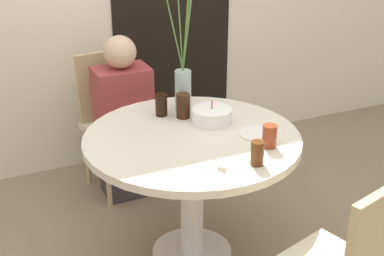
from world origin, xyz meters
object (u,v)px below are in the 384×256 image
object	(u,v)px
drink_glass_0	(183,106)
drink_glass_2	(161,105)
drink_glass_3	(269,136)
drink_glass_1	(257,153)
person_guest	(124,123)
side_plate	(258,134)
birthday_cake	(212,116)
flower_vase	(183,64)
chair_far_back	(113,114)

from	to	relation	value
drink_glass_0	drink_glass_2	size ratio (longest dim) A/B	1.10
drink_glass_3	drink_glass_2	bearing A→B (deg)	119.31
drink_glass_1	person_guest	bearing A→B (deg)	101.71
side_plate	drink_glass_0	size ratio (longest dim) A/B	1.43
birthday_cake	drink_glass_1	xyz separation A→B (m)	(-0.03, -0.51, 0.02)
flower_vase	drink_glass_3	xyz separation A→B (m)	(0.18, -0.62, -0.20)
birthday_cake	drink_glass_1	world-z (taller)	birthday_cake
drink_glass_1	drink_glass_3	xyz separation A→B (m)	(0.15, 0.13, -0.00)
chair_far_back	flower_vase	size ratio (longest dim) A/B	1.21
person_guest	drink_glass_2	bearing A→B (deg)	-81.93
birthday_cake	flower_vase	xyz separation A→B (m)	(-0.06, 0.24, 0.22)
birthday_cake	chair_far_back	bearing A→B (deg)	109.26
drink_glass_1	side_plate	bearing A→B (deg)	57.69
side_plate	drink_glass_2	distance (m)	0.56
chair_far_back	drink_glass_0	size ratio (longest dim) A/B	6.79
birthday_cake	drink_glass_3	size ratio (longest dim) A/B	1.88
person_guest	birthday_cake	bearing A→B (deg)	-68.35
drink_glass_0	drink_glass_1	world-z (taller)	drink_glass_0
chair_far_back	flower_vase	distance (m)	0.81
birthday_cake	drink_glass_2	xyz separation A→B (m)	(-0.21, 0.20, 0.02)
side_plate	chair_far_back	bearing A→B (deg)	112.16
drink_glass_2	drink_glass_3	xyz separation A→B (m)	(0.32, -0.58, -0.00)
birthday_cake	side_plate	world-z (taller)	birthday_cake
birthday_cake	side_plate	bearing A→B (deg)	-58.41
flower_vase	drink_glass_0	size ratio (longest dim) A/B	5.63
chair_far_back	drink_glass_2	xyz separation A→B (m)	(0.09, -0.65, 0.28)
drink_glass_1	drink_glass_2	xyz separation A→B (m)	(-0.18, 0.71, 0.00)
side_plate	person_guest	xyz separation A→B (m)	(-0.42, 0.93, -0.24)
drink_glass_3	chair_far_back	bearing A→B (deg)	108.76
person_guest	drink_glass_1	bearing A→B (deg)	-78.29
birthday_cake	drink_glass_1	distance (m)	0.51
flower_vase	drink_glass_3	world-z (taller)	flower_vase
side_plate	drink_glass_1	xyz separation A→B (m)	(-0.17, -0.27, 0.05)
side_plate	drink_glass_3	bearing A→B (deg)	-100.40
drink_glass_0	drink_glass_1	bearing A→B (deg)	-82.58
chair_far_back	birthday_cake	distance (m)	0.94
person_guest	drink_glass_3	bearing A→B (deg)	-69.76
drink_glass_2	drink_glass_3	size ratio (longest dim) A/B	1.08
chair_far_back	drink_glass_3	xyz separation A→B (m)	(0.42, -1.23, 0.28)
side_plate	drink_glass_3	xyz separation A→B (m)	(-0.03, -0.14, 0.05)
birthday_cake	side_plate	distance (m)	0.28
flower_vase	drink_glass_3	size ratio (longest dim) A/B	6.69
flower_vase	chair_far_back	bearing A→B (deg)	111.63
chair_far_back	person_guest	world-z (taller)	person_guest
side_plate	drink_glass_1	world-z (taller)	drink_glass_1
chair_far_back	person_guest	xyz separation A→B (m)	(0.02, -0.16, -0.01)
chair_far_back	drink_glass_2	distance (m)	0.71
chair_far_back	flower_vase	xyz separation A→B (m)	(0.24, -0.61, 0.48)
drink_glass_0	person_guest	bearing A→B (deg)	106.37
side_plate	drink_glass_3	distance (m)	0.15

